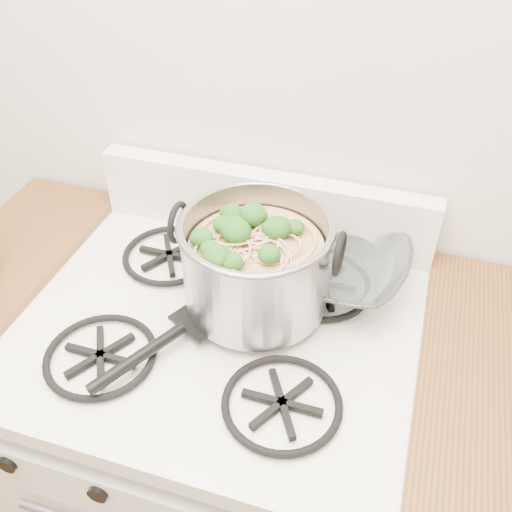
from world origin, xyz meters
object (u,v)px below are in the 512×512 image
object	(u,v)px
gas_range	(226,455)
glass_bowl	(337,273)
spatula	(205,312)
stock_pot	(256,264)

from	to	relation	value
gas_range	glass_bowl	xyz separation A→B (m)	(0.20, 0.18, 0.50)
spatula	glass_bowl	world-z (taller)	glass_bowl
spatula	glass_bowl	bearing A→B (deg)	67.50
stock_pot	spatula	bearing A→B (deg)	-135.89
gas_range	stock_pot	distance (m)	0.58
gas_range	stock_pot	bearing A→B (deg)	49.49
gas_range	spatula	bearing A→B (deg)	-158.01
stock_pot	spatula	world-z (taller)	stock_pot
spatula	gas_range	bearing A→B (deg)	49.20
gas_range	glass_bowl	bearing A→B (deg)	41.80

